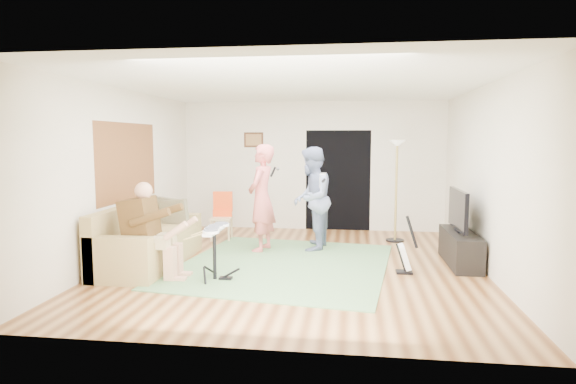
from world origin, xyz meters
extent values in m
plane|color=brown|center=(0.00, 0.00, 0.00)|extent=(6.00, 6.00, 0.00)
plane|color=white|center=(0.00, 0.00, 2.70)|extent=(6.00, 6.00, 0.00)
plane|color=brown|center=(-2.74, 0.20, 1.55)|extent=(0.00, 2.05, 2.05)
plane|color=black|center=(0.55, 2.99, 1.05)|extent=(2.10, 0.00, 2.10)
cube|color=#3F2314|center=(-1.25, 2.99, 1.90)|extent=(0.42, 0.03, 0.32)
cube|color=#53804E|center=(-0.18, -0.03, 0.01)|extent=(3.47, 3.82, 0.02)
cube|color=#9E854F|center=(-2.20, -0.27, 0.22)|extent=(0.91, 1.81, 0.45)
cube|color=#9E854F|center=(-2.58, -0.27, 0.45)|extent=(0.17, 2.24, 0.91)
cube|color=#9E854F|center=(-2.20, 0.74, 0.32)|extent=(0.91, 0.21, 0.64)
cube|color=#9E854F|center=(-2.20, -1.28, 0.32)|extent=(0.91, 0.21, 0.64)
cube|color=#4F3416|center=(-2.05, -0.92, 0.80)|extent=(0.37, 0.48, 0.61)
sphere|color=tan|center=(-1.98, -0.92, 1.21)|extent=(0.24, 0.24, 0.24)
cylinder|color=black|center=(-1.00, -0.92, 0.36)|extent=(0.05, 0.05, 0.67)
cube|color=white|center=(-1.00, -0.92, 0.68)|extent=(0.13, 0.67, 0.04)
imported|color=#D35E5C|center=(-0.68, 0.86, 0.91)|extent=(0.54, 0.73, 1.83)
imported|color=#717EA5|center=(0.15, 1.08, 0.89)|extent=(0.75, 0.93, 1.78)
cube|color=black|center=(1.60, -0.24, 0.02)|extent=(0.23, 0.19, 0.03)
cube|color=white|center=(1.60, -0.24, 0.24)|extent=(0.18, 0.27, 0.36)
cylinder|color=black|center=(1.69, -0.24, 0.60)|extent=(0.19, 0.04, 0.47)
cylinder|color=black|center=(1.66, 1.97, 0.01)|extent=(0.34, 0.34, 0.03)
cylinder|color=#A28845|center=(1.66, 1.97, 0.92)|extent=(0.04, 0.04, 1.80)
cone|color=white|center=(1.66, 1.97, 1.84)|extent=(0.30, 0.30, 0.12)
cube|color=#CDB685|center=(-1.61, 1.66, 0.41)|extent=(0.42, 0.42, 0.04)
cube|color=#FF511A|center=(-1.61, 1.83, 0.72)|extent=(0.37, 0.11, 0.39)
cube|color=black|center=(2.50, 0.39, 0.25)|extent=(0.40, 1.40, 0.50)
cube|color=black|center=(2.45, 0.39, 0.85)|extent=(0.06, 1.10, 0.60)
camera|label=1|loc=(0.83, -7.13, 1.91)|focal=30.00mm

